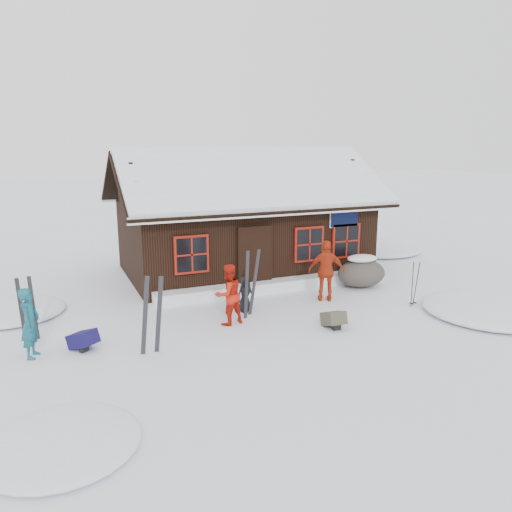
% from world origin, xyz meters
% --- Properties ---
extents(ground, '(120.00, 120.00, 0.00)m').
position_xyz_m(ground, '(0.00, 0.00, 0.00)').
color(ground, white).
rests_on(ground, ground).
extents(mountain_hut, '(8.90, 6.09, 4.42)m').
position_xyz_m(mountain_hut, '(1.50, 4.98, 1.58)').
color(mountain_hut, black).
rests_on(mountain_hut, ground).
extents(snow_drift, '(7.60, 0.60, 0.35)m').
position_xyz_m(snow_drift, '(1.50, 2.25, 0.17)').
color(snow_drift, white).
rests_on(snow_drift, ground).
extents(snow_mounds, '(20.60, 13.20, 0.48)m').
position_xyz_m(snow_mounds, '(1.65, 1.86, 0.00)').
color(snow_mounds, white).
rests_on(snow_mounds, ground).
extents(skier_teal, '(0.52, 0.65, 1.55)m').
position_xyz_m(skier_teal, '(-5.43, -0.23, 0.78)').
color(skier_teal, '#155565').
rests_on(skier_teal, ground).
extents(skier_orange_left, '(0.88, 0.76, 1.57)m').
position_xyz_m(skier_orange_left, '(-0.84, 0.02, 0.78)').
color(skier_orange_left, red).
rests_on(skier_orange_left, ground).
extents(skier_orange_right, '(1.14, 0.87, 1.80)m').
position_xyz_m(skier_orange_right, '(2.45, 0.73, 0.90)').
color(skier_orange_right, '#B12E12').
rests_on(skier_orange_right, ground).
extents(skier_crouched, '(0.54, 0.41, 1.00)m').
position_xyz_m(skier_crouched, '(-0.09, 0.75, 0.50)').
color(skier_crouched, black).
rests_on(skier_crouched, ground).
extents(boulder, '(1.61, 1.20, 0.94)m').
position_xyz_m(boulder, '(4.25, 1.55, 0.48)').
color(boulder, '#534B42').
rests_on(boulder, ground).
extents(ski_pair_left, '(0.56, 0.20, 1.80)m').
position_xyz_m(ski_pair_left, '(-2.98, -1.03, 0.85)').
color(ski_pair_left, black).
rests_on(ski_pair_left, ground).
extents(ski_pair_mid, '(0.41, 0.11, 1.59)m').
position_xyz_m(ski_pair_mid, '(-5.50, 0.83, 0.74)').
color(ski_pair_mid, black).
rests_on(ski_pair_mid, ground).
extents(ski_pair_right, '(0.60, 0.31, 1.83)m').
position_xyz_m(ski_pair_right, '(-0.07, 0.41, 0.87)').
color(ski_pair_right, black).
rests_on(ski_pair_right, ground).
extents(ski_poles, '(0.24, 0.12, 1.32)m').
position_xyz_m(ski_poles, '(4.49, -0.66, 0.62)').
color(ski_poles, black).
rests_on(ski_poles, ground).
extents(backpack_blue, '(0.71, 0.74, 0.32)m').
position_xyz_m(backpack_blue, '(-4.39, -0.22, 0.16)').
color(backpack_blue, '#140F43').
rests_on(backpack_blue, ground).
extents(backpack_olive, '(0.49, 0.63, 0.33)m').
position_xyz_m(backpack_olive, '(1.48, -1.27, 0.16)').
color(backpack_olive, '#444231').
rests_on(backpack_olive, ground).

